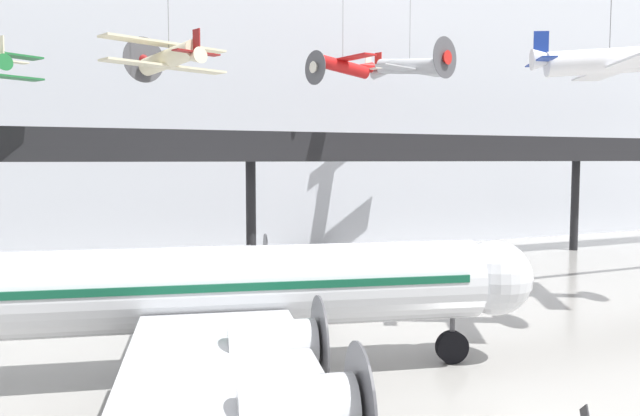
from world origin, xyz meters
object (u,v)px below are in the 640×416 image
(airliner_silver_main, at_px, (191,291))
(suspended_plane_red_highwing, at_px, (343,66))
(suspended_plane_silver_racer, at_px, (410,67))
(suspended_plane_cream_biplane, at_px, (169,58))
(suspended_plane_white_twin, at_px, (609,62))

(airliner_silver_main, bearing_deg, suspended_plane_red_highwing, 62.18)
(airliner_silver_main, bearing_deg, suspended_plane_silver_racer, 56.39)
(airliner_silver_main, height_order, suspended_plane_cream_biplane, suspended_plane_cream_biplane)
(airliner_silver_main, xyz_separation_m, suspended_plane_white_twin, (18.20, -2.15, 9.10))
(suspended_plane_silver_racer, distance_m, suspended_plane_white_twin, 23.69)
(airliner_silver_main, bearing_deg, suspended_plane_white_twin, 6.54)
(suspended_plane_red_highwing, relative_size, suspended_plane_white_twin, 0.80)
(suspended_plane_red_highwing, distance_m, suspended_plane_cream_biplane, 15.62)
(suspended_plane_red_highwing, bearing_deg, suspended_plane_silver_racer, -162.67)
(suspended_plane_red_highwing, xyz_separation_m, suspended_plane_white_twin, (4.18, -18.22, -2.02))
(airliner_silver_main, xyz_separation_m, suspended_plane_red_highwing, (14.02, 16.07, 11.12))
(suspended_plane_red_highwing, height_order, suspended_plane_white_twin, suspended_plane_red_highwing)
(suspended_plane_white_twin, xyz_separation_m, suspended_plane_cream_biplane, (-17.38, 10.02, 0.51))
(suspended_plane_white_twin, bearing_deg, suspended_plane_silver_racer, 108.10)
(suspended_plane_red_highwing, bearing_deg, airliner_silver_main, 35.95)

